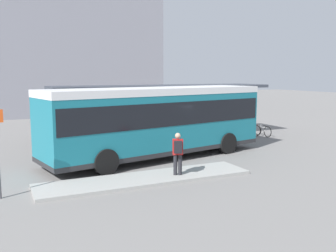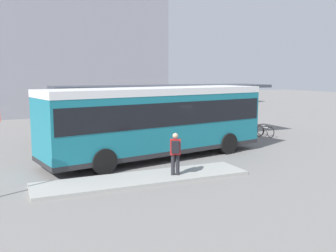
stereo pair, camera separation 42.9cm
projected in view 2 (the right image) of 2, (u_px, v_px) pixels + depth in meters
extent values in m
plane|color=slate|center=(158.00, 158.00, 17.45)|extent=(120.00, 120.00, 0.00)
cube|color=#9E9E99|center=(144.00, 179.00, 13.75)|extent=(7.97, 1.80, 0.12)
cube|color=#197284|center=(157.00, 119.00, 17.20)|extent=(10.98, 4.65, 2.91)
cube|color=white|center=(157.00, 91.00, 17.02)|extent=(11.01, 4.67, 0.30)
cube|color=black|center=(157.00, 112.00, 17.15)|extent=(10.78, 4.64, 1.02)
cube|color=black|center=(239.00, 106.00, 20.19)|extent=(0.55, 2.35, 1.12)
cube|color=#28282B|center=(158.00, 148.00, 17.39)|extent=(10.99, 4.66, 0.20)
cylinder|color=black|center=(196.00, 137.00, 20.28)|extent=(1.06, 0.48, 1.03)
cylinder|color=black|center=(228.00, 143.00, 18.26)|extent=(1.06, 0.48, 1.03)
cylinder|color=black|center=(79.00, 151.00, 16.50)|extent=(1.06, 0.48, 1.03)
cylinder|color=black|center=(104.00, 161.00, 14.48)|extent=(1.06, 0.48, 1.03)
cylinder|color=#232328|center=(173.00, 165.00, 13.98)|extent=(0.15, 0.15, 0.78)
cylinder|color=#232328|center=(178.00, 165.00, 13.98)|extent=(0.15, 0.15, 0.78)
cube|color=#B21E1E|center=(175.00, 147.00, 13.88)|extent=(0.44, 0.35, 0.58)
cube|color=black|center=(175.00, 147.00, 13.68)|extent=(0.34, 0.29, 0.44)
sphere|color=tan|center=(175.00, 136.00, 13.83)|extent=(0.21, 0.21, 0.21)
torus|color=black|center=(261.00, 130.00, 23.80)|extent=(0.07, 0.68, 0.68)
torus|color=black|center=(270.00, 132.00, 22.98)|extent=(0.07, 0.68, 0.68)
cylinder|color=silver|center=(266.00, 128.00, 23.36)|extent=(0.06, 0.72, 0.04)
cylinder|color=silver|center=(267.00, 129.00, 23.22)|extent=(0.04, 0.04, 0.33)
cube|color=black|center=(267.00, 126.00, 23.20)|extent=(0.08, 0.18, 0.04)
cylinder|color=silver|center=(262.00, 126.00, 23.68)|extent=(0.48, 0.05, 0.03)
torus|color=black|center=(259.00, 131.00, 23.42)|extent=(0.16, 0.71, 0.72)
torus|color=black|center=(248.00, 129.00, 24.23)|extent=(0.16, 0.71, 0.72)
cylinder|color=red|center=(254.00, 126.00, 23.80)|extent=(0.16, 0.75, 0.04)
cylinder|color=red|center=(251.00, 127.00, 23.95)|extent=(0.04, 0.04, 0.35)
cube|color=black|center=(252.00, 124.00, 23.92)|extent=(0.10, 0.19, 0.04)
cylinder|color=red|center=(258.00, 126.00, 23.46)|extent=(0.48, 0.11, 0.03)
cube|color=#383D47|center=(166.00, 87.00, 22.51)|extent=(13.38, 3.11, 0.18)
cylinder|color=gray|center=(70.00, 118.00, 20.46)|extent=(0.16, 0.16, 3.03)
cylinder|color=gray|center=(244.00, 110.00, 25.00)|extent=(0.16, 0.16, 3.03)
cylinder|color=slate|center=(165.00, 141.00, 20.53)|extent=(0.89, 0.89, 0.47)
sphere|color=#286B2D|center=(165.00, 130.00, 20.45)|extent=(1.03, 1.03, 1.03)
cube|color=gray|center=(4.00, 12.00, 36.34)|extent=(29.51, 12.24, 19.78)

